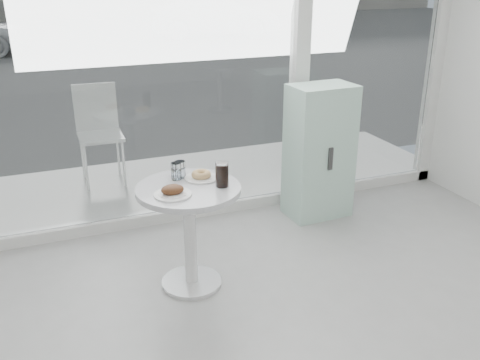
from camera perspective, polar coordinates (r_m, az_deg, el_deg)
name	(u,v)px	position (r m, az deg, el deg)	size (l,w,h in m)	color
storefront	(213,25)	(4.62, -2.91, 16.18)	(5.00, 0.14, 3.00)	silver
main_table	(189,216)	(3.74, -5.42, -3.83)	(0.72, 0.72, 0.77)	silver
patio_deck	(185,181)	(5.75, -5.89, -0.12)	(5.60, 1.60, 0.05)	white
street	(73,43)	(17.54, -17.41, 13.79)	(40.00, 24.00, 0.00)	#3B3B3B
mint_cabinet	(319,152)	(4.87, 8.45, 2.98)	(0.58, 0.41, 1.22)	#9DC8B4
patio_chair	(99,128)	(5.70, -14.84, 5.42)	(0.44, 0.44, 1.01)	silver
car_silver	(214,16)	(18.04, -2.75, 17.07)	(1.42, 4.07, 1.34)	#A1A3A8
plate_fritter	(173,191)	(3.52, -7.15, -1.20)	(0.25, 0.25, 0.07)	white
plate_donut	(201,176)	(3.77, -4.15, 0.44)	(0.24, 0.24, 0.06)	white
water_tumbler_a	(176,172)	(3.77, -6.82, 0.85)	(0.07, 0.07, 0.12)	white
water_tumbler_b	(180,170)	(3.80, -6.38, 1.05)	(0.07, 0.07, 0.12)	white
cola_glass	(222,175)	(3.61, -1.93, 0.56)	(0.09, 0.09, 0.17)	white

